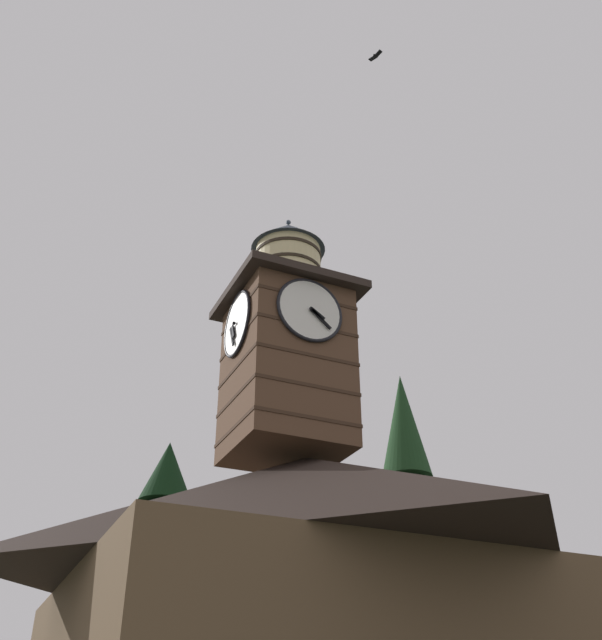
{
  "coord_description": "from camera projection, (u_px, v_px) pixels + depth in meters",
  "views": [
    {
      "loc": [
        6.7,
        16.28,
        2.09
      ],
      "look_at": [
        -1.26,
        -1.16,
        13.25
      ],
      "focal_mm": 41.41,
      "sensor_mm": 36.0,
      "label": 1
    }
  ],
  "objects": [
    {
      "name": "building_main",
      "position": [
        307.0,
        630.0,
        17.76
      ],
      "size": [
        11.99,
        12.48,
        8.9
      ],
      "color": "brown",
      "rests_on": "ground_plane"
    },
    {
      "name": "clock_tower",
      "position": [
        287.0,
        345.0,
        21.62
      ],
      "size": [
        3.76,
        3.76,
        8.05
      ],
      "color": "brown",
      "rests_on": "building_main"
    },
    {
      "name": "pine_tree_behind",
      "position": [
        153.0,
        627.0,
        24.04
      ],
      "size": [
        6.23,
        6.23,
        11.88
      ],
      "color": "#473323",
      "rests_on": "ground_plane"
    },
    {
      "name": "pine_tree_aside",
      "position": [
        417.0,
        610.0,
        23.82
      ],
      "size": [
        5.71,
        5.71,
        14.37
      ],
      "color": "#473323",
      "rests_on": "ground_plane"
    },
    {
      "name": "moon",
      "position": [
        301.0,
        588.0,
        61.7
      ],
      "size": [
        1.47,
        1.47,
        1.47
      ],
      "color": "silver"
    },
    {
      "name": "flying_bird_high",
      "position": [
        375.0,
        56.0,
        25.37
      ],
      "size": [
        0.29,
        0.57,
        0.11
      ],
      "color": "black"
    }
  ]
}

